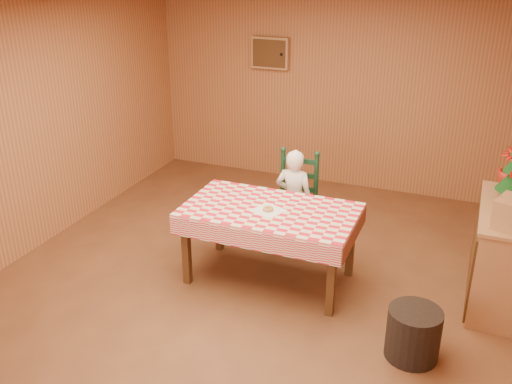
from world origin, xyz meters
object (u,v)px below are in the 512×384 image
Objects in this scene: ladder_chair at (295,203)px; shelf_unit at (503,255)px; storage_bin at (413,334)px; seated_child at (294,200)px; dining_table at (270,216)px.

ladder_chair reaches higher than shelf_unit.
storage_bin is at bearing -118.49° from shelf_unit.
ladder_chair is 0.96× the size of seated_child.
storage_bin is (-0.62, -1.14, -0.25)m from shelf_unit.
storage_bin is at bearing -24.38° from dining_table.
dining_table is 1.34× the size of shelf_unit.
dining_table is at bearing -90.00° from ladder_chair.
dining_table is at bearing -167.33° from shelf_unit.
shelf_unit is (2.10, -0.31, -0.04)m from ladder_chair.
seated_child reaches higher than dining_table.
ladder_chair is at bearing -90.00° from seated_child.
seated_child is at bearing 136.60° from storage_bin.
ladder_chair is 2.13m from shelf_unit.
dining_table is at bearing 155.62° from storage_bin.
storage_bin is (1.48, -1.40, -0.35)m from seated_child.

